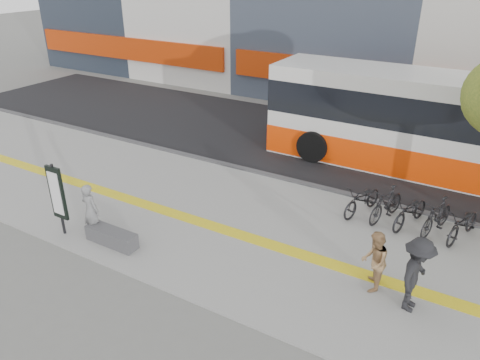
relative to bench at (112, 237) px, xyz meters
The scene contains 12 objects.
ground 2.88m from the bench, 24.78° to the left, with size 120.00×120.00×0.00m, color slate.
sidewalk 3.76m from the bench, 46.08° to the left, with size 40.00×7.00×0.08m, color gray.
tactile_strip 3.41m from the bench, 40.24° to the left, with size 40.00×0.45×0.01m, color yellow.
street 10.53m from the bench, 75.70° to the left, with size 40.00×8.00×0.06m, color black.
curb 6.73m from the bench, 67.25° to the left, with size 40.00×0.25×0.14m, color #393A3C.
bench is the anchor object (origin of this frame).
signboard 1.94m from the bench, 169.19° to the right, with size 0.55×0.10×2.20m.
bus 12.20m from the bench, 53.22° to the left, with size 13.38×3.17×3.56m.
bicycle_row 8.69m from the bench, 36.80° to the left, with size 4.03×1.94×1.07m.
seated_woman 0.99m from the bench, behind, with size 0.59×0.39×1.61m, color black.
pedestrian_tan 7.03m from the bench, 14.66° to the left, with size 0.75×0.59×1.55m, color #A77F52.
pedestrian_dark 7.93m from the bench, 11.17° to the left, with size 1.19×0.69×1.85m, color black.
Camera 1 is at (5.89, -8.62, 7.29)m, focal length 34.07 mm.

